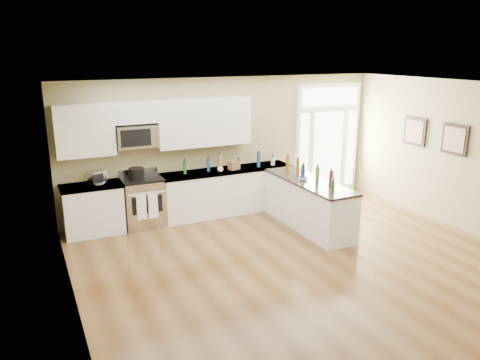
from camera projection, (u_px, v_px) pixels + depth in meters
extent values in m
plane|color=#543417|center=(339.00, 287.00, 6.79)|extent=(8.00, 8.00, 0.00)
plane|color=#9C9163|center=(227.00, 144.00, 9.90)|extent=(7.00, 0.00, 7.00)
plane|color=#9C9163|center=(78.00, 238.00, 4.97)|extent=(0.00, 8.00, 8.00)
plane|color=white|center=(351.00, 92.00, 6.04)|extent=(8.00, 8.00, 0.00)
cube|color=white|center=(93.00, 210.00, 8.69)|extent=(1.06, 0.62, 0.90)
cube|color=black|center=(95.00, 230.00, 8.80)|extent=(1.02, 0.52, 0.10)
cube|color=black|center=(91.00, 186.00, 8.57)|extent=(1.10, 0.66, 0.04)
cube|color=white|center=(226.00, 192.00, 9.82)|extent=(2.81, 0.62, 0.90)
cube|color=black|center=(227.00, 210.00, 9.92)|extent=(2.77, 0.52, 0.10)
cube|color=black|center=(226.00, 170.00, 9.69)|extent=(2.85, 0.66, 0.04)
cube|color=white|center=(308.00, 205.00, 9.00)|extent=(0.65, 2.28, 0.90)
cube|color=black|center=(307.00, 224.00, 9.11)|extent=(0.61, 2.18, 0.10)
cube|color=black|center=(309.00, 181.00, 8.87)|extent=(0.69, 2.32, 0.04)
cube|color=white|center=(84.00, 131.00, 8.42)|extent=(1.04, 0.33, 0.95)
cube|color=white|center=(204.00, 122.00, 9.38)|extent=(1.94, 0.33, 0.95)
cube|color=white|center=(135.00, 112.00, 8.73)|extent=(0.82, 0.33, 0.40)
cube|color=silver|center=(137.00, 136.00, 8.82)|extent=(0.78, 0.40, 0.42)
cube|color=black|center=(136.00, 138.00, 8.61)|extent=(0.56, 0.01, 0.32)
cube|color=white|center=(327.00, 140.00, 10.94)|extent=(1.70, 0.08, 2.60)
cube|color=white|center=(328.00, 151.00, 10.96)|extent=(0.78, 0.02, 1.80)
cube|color=white|center=(304.00, 153.00, 10.69)|extent=(0.22, 0.02, 1.80)
cube|color=white|center=(351.00, 148.00, 11.24)|extent=(0.22, 0.02, 1.80)
cube|color=white|center=(331.00, 97.00, 10.63)|extent=(1.50, 0.02, 0.40)
cube|color=black|center=(415.00, 131.00, 9.68)|extent=(0.04, 0.58, 0.58)
cube|color=#9D433E|center=(414.00, 131.00, 9.67)|extent=(0.01, 0.46, 0.46)
cube|color=black|center=(455.00, 139.00, 8.81)|extent=(0.04, 0.58, 0.58)
cube|color=#9D433E|center=(454.00, 139.00, 8.80)|extent=(0.01, 0.46, 0.46)
cube|color=silver|center=(143.00, 203.00, 9.08)|extent=(0.77, 0.64, 0.92)
cube|color=black|center=(142.00, 179.00, 8.96)|extent=(0.77, 0.60, 0.03)
cube|color=silver|center=(138.00, 172.00, 9.20)|extent=(0.77, 0.04, 0.14)
cube|color=black|center=(147.00, 205.00, 8.79)|extent=(0.58, 0.01, 0.34)
cylinder|color=silver|center=(147.00, 194.00, 8.70)|extent=(0.70, 0.02, 0.02)
cube|color=white|center=(142.00, 207.00, 8.71)|extent=(0.18, 0.02, 0.50)
cube|color=white|center=(153.00, 206.00, 8.80)|extent=(0.18, 0.02, 0.50)
cylinder|color=black|center=(136.00, 173.00, 8.89)|extent=(0.40, 0.40, 0.23)
cube|color=silver|center=(97.00, 177.00, 8.63)|extent=(0.35, 0.32, 0.24)
cube|color=brown|center=(234.00, 165.00, 9.66)|extent=(0.24, 0.20, 0.17)
imported|color=white|center=(99.00, 183.00, 8.56)|extent=(0.23, 0.23, 0.05)
imported|color=white|center=(303.00, 178.00, 8.89)|extent=(0.22, 0.22, 0.05)
imported|color=white|center=(220.00, 169.00, 9.49)|extent=(0.15, 0.15, 0.09)
cylinder|color=#19591E|center=(185.00, 167.00, 9.29)|extent=(0.06, 0.06, 0.27)
cylinder|color=navy|center=(259.00, 160.00, 9.85)|extent=(0.08, 0.08, 0.31)
cylinder|color=brown|center=(288.00, 164.00, 9.48)|extent=(0.08, 0.08, 0.30)
cylinder|color=olive|center=(220.00, 162.00, 9.67)|extent=(0.07, 0.07, 0.32)
cylinder|color=#26727F|center=(238.00, 164.00, 9.72)|extent=(0.08, 0.08, 0.20)
cylinder|color=#591919|center=(331.00, 179.00, 8.40)|extent=(0.08, 0.08, 0.30)
cylinder|color=#B2B2B7|center=(273.00, 161.00, 10.02)|extent=(0.09, 0.09, 0.18)
cylinder|color=navy|center=(303.00, 172.00, 8.90)|extent=(0.08, 0.08, 0.29)
cylinder|color=#3F7226|center=(317.00, 175.00, 8.68)|extent=(0.07, 0.07, 0.30)
cylinder|color=#19591E|center=(333.00, 186.00, 8.08)|extent=(0.06, 0.06, 0.24)
cylinder|color=navy|center=(208.00, 165.00, 9.49)|extent=(0.06, 0.06, 0.27)
cylinder|color=brown|center=(298.00, 167.00, 9.24)|extent=(0.07, 0.07, 0.31)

